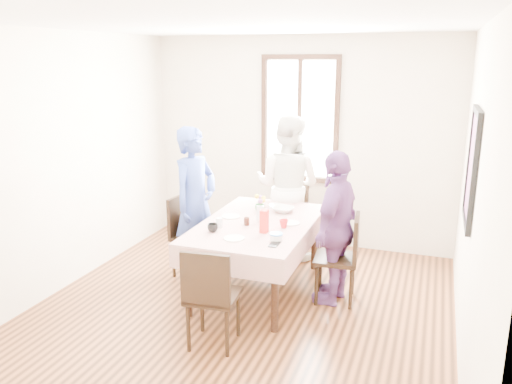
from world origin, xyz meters
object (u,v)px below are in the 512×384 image
(dining_table, at_px, (258,257))
(chair_near, at_px, (213,295))
(chair_far, at_px, (288,219))
(chair_right, at_px, (336,258))
(chair_left, at_px, (194,236))
(person_left, at_px, (194,203))
(person_far, at_px, (288,186))
(person_right, at_px, (335,227))

(dining_table, xyz_separation_m, chair_near, (0.00, -1.13, 0.08))
(chair_far, distance_m, chair_near, 2.26)
(chair_far, bearing_deg, chair_right, 128.61)
(dining_table, relative_size, chair_near, 1.81)
(dining_table, relative_size, chair_left, 1.81)
(chair_far, distance_m, person_left, 1.32)
(chair_left, distance_m, chair_near, 1.53)
(chair_right, distance_m, person_far, 1.41)
(person_far, xyz_separation_m, person_right, (0.80, -1.06, -0.10))
(chair_far, bearing_deg, person_left, 51.94)
(dining_table, height_order, chair_right, chair_right)
(chair_near, bearing_deg, chair_right, 49.44)
(chair_far, relative_size, person_left, 0.53)
(dining_table, distance_m, chair_right, 0.83)
(chair_near, height_order, person_right, person_right)
(chair_far, relative_size, person_right, 0.58)
(dining_table, height_order, chair_near, chair_near)
(chair_right, xyz_separation_m, person_far, (-0.82, 1.06, 0.43))
(chair_near, xyz_separation_m, person_far, (0.00, 2.24, 0.43))
(chair_left, bearing_deg, chair_far, 145.69)
(dining_table, xyz_separation_m, chair_far, (0.00, 1.13, 0.08))
(chair_far, relative_size, chair_near, 1.00)
(chair_left, relative_size, person_right, 0.58)
(chair_left, bearing_deg, dining_table, 85.19)
(chair_right, bearing_deg, person_left, 80.19)
(chair_right, distance_m, chair_near, 1.44)
(chair_left, distance_m, person_far, 1.33)
(dining_table, xyz_separation_m, person_right, (0.80, 0.05, 0.41))
(chair_left, distance_m, person_left, 0.40)
(dining_table, distance_m, chair_near, 1.13)
(chair_far, bearing_deg, chair_left, 51.18)
(person_far, distance_m, person_right, 1.33)
(dining_table, relative_size, chair_far, 1.81)
(dining_table, distance_m, person_right, 0.90)
(person_left, bearing_deg, chair_right, -79.10)
(chair_near, bearing_deg, chair_left, 116.91)
(chair_right, height_order, person_right, person_right)
(chair_right, height_order, chair_near, same)
(dining_table, bearing_deg, person_far, 90.00)
(dining_table, relative_size, person_far, 0.93)
(chair_near, bearing_deg, person_right, 50.16)
(chair_left, bearing_deg, person_right, 92.19)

